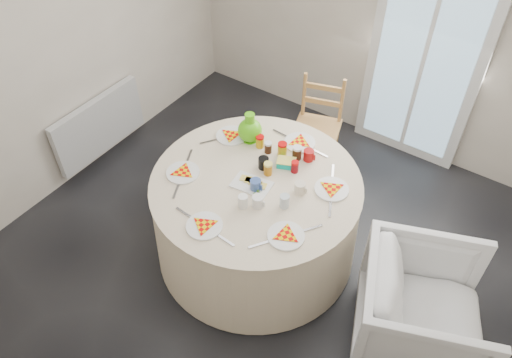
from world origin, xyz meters
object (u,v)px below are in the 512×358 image
Objects in this scene: table at (256,218)px; green_pitcher at (250,130)px; wooden_chair at (317,126)px; armchair at (424,308)px; radiator at (99,126)px.

green_pitcher is at bearing 130.09° from table.
wooden_chair is 3.72× the size of green_pitcher.
armchair reaches higher than table.
table is at bearing -101.32° from wooden_chair.
table is at bearing -3.41° from radiator.
table is 6.51× the size of green_pitcher.
table reaches higher than radiator.
armchair is (1.47, -1.18, -0.08)m from wooden_chair.
radiator is 4.13× the size of green_pitcher.
table is 1.91× the size of armchair.
armchair reaches higher than radiator.
armchair is (1.36, -0.04, 0.02)m from table.
radiator is at bearing -166.03° from wooden_chair.
wooden_chair is at bearing 30.46° from armchair.
green_pitcher is (-1.66, 0.39, 0.48)m from armchair.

